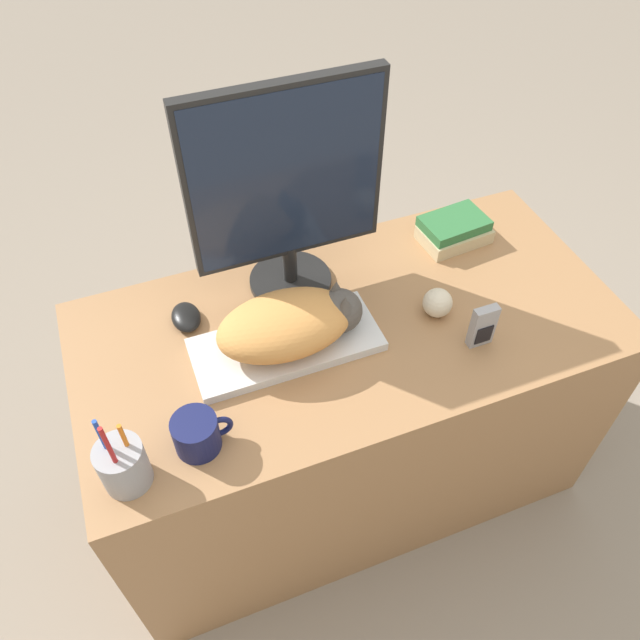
# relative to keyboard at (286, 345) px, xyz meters

# --- Properties ---
(ground_plane) EXTENTS (12.00, 12.00, 0.00)m
(ground_plane) POSITION_rel_keyboard_xyz_m (0.17, -0.30, -0.72)
(ground_plane) COLOR gray
(desk) EXTENTS (1.31, 0.64, 0.71)m
(desk) POSITION_rel_keyboard_xyz_m (0.17, 0.02, -0.37)
(desk) COLOR #9E7047
(desk) RESTS_ON ground_plane
(keyboard) EXTENTS (0.43, 0.18, 0.02)m
(keyboard) POSITION_rel_keyboard_xyz_m (0.00, 0.00, 0.00)
(keyboard) COLOR silver
(keyboard) RESTS_ON desk
(cat) EXTENTS (0.34, 0.19, 0.12)m
(cat) POSITION_rel_keyboard_xyz_m (0.02, 0.00, 0.07)
(cat) COLOR #D18C47
(cat) RESTS_ON keyboard
(monitor) EXTENTS (0.45, 0.21, 0.54)m
(monitor) POSITION_rel_keyboard_xyz_m (0.08, 0.20, 0.28)
(monitor) COLOR black
(monitor) RESTS_ON desk
(computer_mouse) EXTENTS (0.07, 0.10, 0.03)m
(computer_mouse) POSITION_rel_keyboard_xyz_m (-0.20, 0.16, 0.00)
(computer_mouse) COLOR black
(computer_mouse) RESTS_ON desk
(coffee_mug) EXTENTS (0.12, 0.09, 0.08)m
(coffee_mug) POSITION_rel_keyboard_xyz_m (-0.25, -0.18, 0.03)
(coffee_mug) COLOR #141947
(coffee_mug) RESTS_ON desk
(pen_cup) EXTENTS (0.09, 0.09, 0.22)m
(pen_cup) POSITION_rel_keyboard_xyz_m (-0.39, -0.20, 0.04)
(pen_cup) COLOR #939399
(pen_cup) RESTS_ON desk
(baseball) EXTENTS (0.07, 0.07, 0.07)m
(baseball) POSITION_rel_keyboard_xyz_m (0.37, -0.03, 0.02)
(baseball) COLOR beige
(baseball) RESTS_ON desk
(phone) EXTENTS (0.06, 0.02, 0.11)m
(phone) POSITION_rel_keyboard_xyz_m (0.42, -0.14, 0.04)
(phone) COLOR #99999E
(phone) RESTS_ON desk
(book_stack) EXTENTS (0.19, 0.14, 0.07)m
(book_stack) POSITION_rel_keyboard_xyz_m (0.55, 0.20, 0.02)
(book_stack) COLOR #C6B284
(book_stack) RESTS_ON desk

